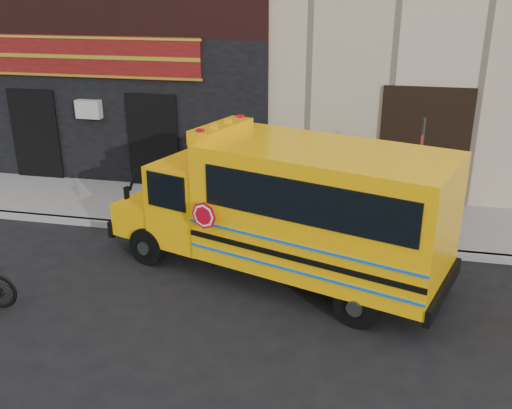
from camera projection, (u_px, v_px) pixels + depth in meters
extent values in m
plane|color=black|center=(212.00, 295.00, 10.73)|extent=(120.00, 120.00, 0.00)
cube|color=gray|center=(243.00, 236.00, 13.08)|extent=(40.00, 0.20, 0.15)
cube|color=gray|center=(257.00, 212.00, 14.44)|extent=(40.00, 3.00, 0.15)
cube|color=black|center=(94.00, 111.00, 15.99)|extent=(10.00, 0.30, 4.00)
cube|color=#4E0B0E|center=(85.00, 57.00, 15.30)|extent=(6.50, 0.12, 1.10)
cube|color=black|center=(37.00, 135.00, 16.48)|extent=(1.30, 0.10, 2.50)
cube|color=black|center=(154.00, 142.00, 15.78)|extent=(1.30, 0.10, 2.50)
cylinder|color=black|center=(149.00, 245.00, 11.84)|extent=(0.85, 0.52, 0.80)
cylinder|color=black|center=(202.00, 216.00, 13.36)|extent=(0.85, 0.52, 0.80)
cylinder|color=black|center=(358.00, 304.00, 9.66)|extent=(0.85, 0.52, 0.80)
cylinder|color=black|center=(393.00, 261.00, 11.19)|extent=(0.85, 0.52, 0.80)
cube|color=#F5A705|center=(160.00, 209.00, 12.67)|extent=(1.58, 2.21, 0.70)
cube|color=black|center=(142.00, 215.00, 13.02)|extent=(0.76, 1.98, 0.35)
cube|color=#F5A705|center=(199.00, 197.00, 11.97)|extent=(1.80, 2.37, 1.70)
cube|color=black|center=(177.00, 174.00, 12.09)|extent=(0.63, 1.73, 0.90)
cube|color=#F5A705|center=(324.00, 208.00, 10.50)|extent=(4.96, 3.51, 2.25)
cube|color=black|center=(443.00, 290.00, 9.81)|extent=(0.81, 2.13, 0.30)
cube|color=black|center=(304.00, 203.00, 9.39)|extent=(3.71, 1.27, 0.75)
cube|color=#F5A705|center=(222.00, 131.00, 11.15)|extent=(0.98, 1.68, 0.28)
cylinder|color=#B00718|center=(204.00, 216.00, 10.34)|extent=(0.50, 0.19, 0.52)
cylinder|color=#373E39|center=(418.00, 182.00, 12.49)|extent=(0.06, 0.06, 2.84)
cube|color=red|center=(422.00, 144.00, 12.10)|extent=(0.07, 0.25, 0.35)
cube|color=white|center=(419.00, 164.00, 12.26)|extent=(0.07, 0.25, 0.31)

